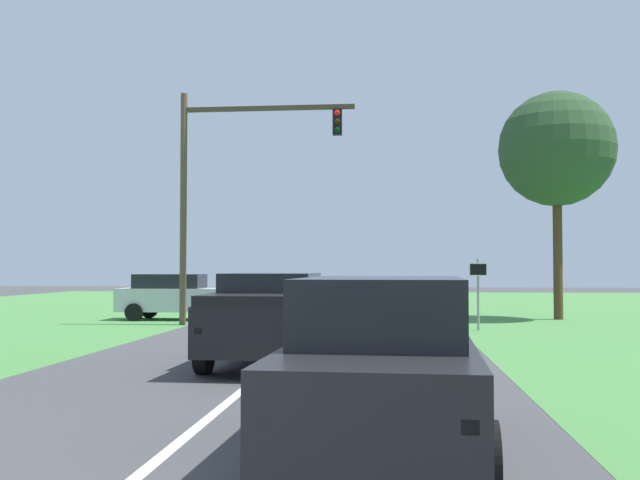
{
  "coord_description": "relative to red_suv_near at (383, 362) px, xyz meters",
  "views": [
    {
      "loc": [
        2.5,
        -3.43,
        2.06
      ],
      "look_at": [
        0.41,
        17.75,
        2.84
      ],
      "focal_mm": 41.22,
      "sensor_mm": 36.0,
      "label": 1
    }
  ],
  "objects": [
    {
      "name": "oak_tree_right",
      "position": [
        6.58,
        21.45,
        5.68
      ],
      "size": [
        4.54,
        4.54,
        9.0
      ],
      "color": "#4C351E",
      "rests_on": "ground_plane"
    },
    {
      "name": "crossing_suv_far",
      "position": [
        -8.39,
        19.85,
        -0.08
      ],
      "size": [
        4.33,
        2.06,
        1.78
      ],
      "color": "silver",
      "rests_on": "ground_plane"
    },
    {
      "name": "keep_moving_sign",
      "position": [
        2.88,
        16.09,
        0.48
      ],
      "size": [
        0.6,
        0.09,
        2.33
      ],
      "color": "gray",
      "rests_on": "ground_plane"
    },
    {
      "name": "ground_plane",
      "position": [
        -2.39,
        7.28,
        -1.01
      ],
      "size": [
        120.0,
        120.0,
        0.0
      ],
      "primitive_type": "plane",
      "color": "#424244"
    },
    {
      "name": "red_suv_near",
      "position": [
        0.0,
        0.0,
        0.0
      ],
      "size": [
        2.36,
        4.84,
        1.94
      ],
      "color": "black",
      "rests_on": "ground_plane"
    },
    {
      "name": "traffic_light",
      "position": [
        -5.86,
        17.42,
        4.34
      ],
      "size": [
        6.27,
        0.4,
        8.3
      ],
      "color": "brown",
      "rests_on": "ground_plane"
    },
    {
      "name": "pickup_truck_lead",
      "position": [
        -2.42,
        7.26,
        -0.01
      ],
      "size": [
        2.44,
        5.5,
        1.93
      ],
      "color": "black",
      "rests_on": "ground_plane"
    }
  ]
}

